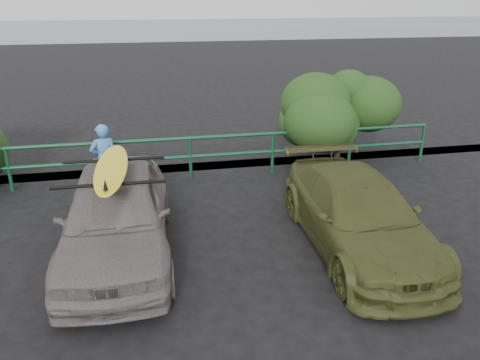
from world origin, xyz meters
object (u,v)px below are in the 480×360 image
(guardrail, at_px, (147,161))
(olive_vehicle, at_px, (358,214))
(man, at_px, (104,160))
(surfboard, at_px, (111,168))
(sedan, at_px, (117,215))

(guardrail, bearing_deg, olive_vehicle, -47.54)
(guardrail, distance_m, man, 1.09)
(surfboard, bearing_deg, man, 98.93)
(sedan, relative_size, surfboard, 1.79)
(sedan, bearing_deg, surfboard, 0.00)
(guardrail, xyz_separation_m, man, (-0.89, -0.56, 0.27))
(surfboard, bearing_deg, guardrail, 82.00)
(sedan, height_order, man, man)
(sedan, height_order, surfboard, surfboard)
(man, xyz_separation_m, surfboard, (0.37, -2.70, 0.77))
(guardrail, distance_m, sedan, 3.31)
(sedan, xyz_separation_m, surfboard, (0.00, 0.00, 0.82))
(olive_vehicle, bearing_deg, sedan, 173.69)
(sedan, distance_m, olive_vehicle, 4.04)
(sedan, relative_size, man, 2.72)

